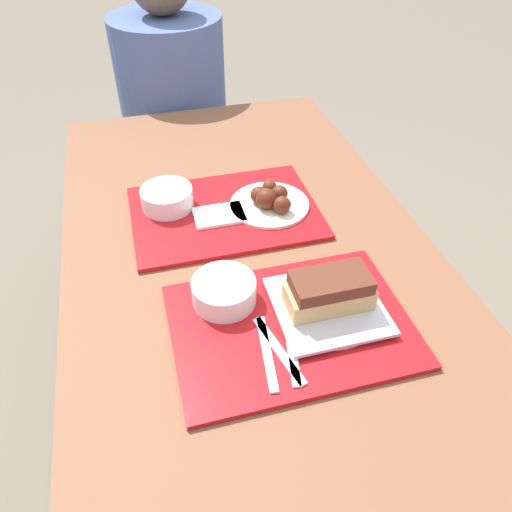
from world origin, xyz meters
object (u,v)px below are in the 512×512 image
Objects in this scene: wings_plate_far at (270,200)px; person_seated_across at (172,84)px; tray_far at (225,213)px; bowl_coleslaw_near at (224,290)px; bowl_coleslaw_far at (167,197)px; tray_near at (291,326)px; brisket_sandwich_plate at (329,298)px.

person_seated_across is at bearing 98.89° from wings_plate_far.
wings_plate_far is at bearing -81.11° from person_seated_across.
bowl_coleslaw_near is (-0.07, -0.30, 0.03)m from tray_far.
tray_far is 0.84m from person_seated_across.
person_seated_across is at bearing 91.37° from tray_far.
tray_far is 0.15m from bowl_coleslaw_far.
wings_plate_far reaches higher than bowl_coleslaw_near.
bowl_coleslaw_near reaches higher than tray_near.
tray_far is 0.40m from brisket_sandwich_plate.
tray_far is 2.30× the size of wings_plate_far.
person_seated_across is at bearing 81.82° from bowl_coleslaw_far.
wings_plate_far is at bearing 79.79° from tray_near.
tray_near is 1.00× the size of tray_far.
wings_plate_far is (0.25, -0.07, -0.01)m from bowl_coleslaw_far.
tray_far is 3.56× the size of bowl_coleslaw_near.
bowl_coleslaw_near is 0.62× the size of brisket_sandwich_plate.
tray_far is 0.61× the size of person_seated_across.
wings_plate_far is at bearing 58.26° from bowl_coleslaw_near.
tray_far is 2.20× the size of brisket_sandwich_plate.
tray_near is 0.39m from wings_plate_far.
bowl_coleslaw_near and bowl_coleslaw_far have the same top height.
tray_near is 3.56× the size of bowl_coleslaw_near.
tray_near is 0.15m from bowl_coleslaw_near.
tray_far is at bearing 108.15° from brisket_sandwich_plate.
bowl_coleslaw_near is 0.65× the size of wings_plate_far.
brisket_sandwich_plate is (0.08, 0.02, 0.04)m from tray_near.
brisket_sandwich_plate reaches higher than wings_plate_far.
tray_near is at bearing -68.40° from bowl_coleslaw_far.
tray_near is 0.09m from brisket_sandwich_plate.
bowl_coleslaw_far is at bearing 100.76° from bowl_coleslaw_near.
person_seated_across reaches higher than bowl_coleslaw_far.
bowl_coleslaw_far is at bearing 157.81° from tray_far.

